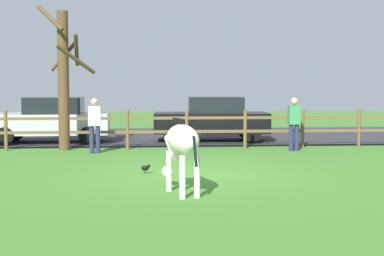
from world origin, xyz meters
TOP-DOWN VIEW (x-y plane):
  - ground_plane at (0.00, 0.00)m, footprint 60.00×60.00m
  - parking_asphalt at (0.00, 9.30)m, footprint 28.00×7.40m
  - paddock_fence at (-0.73, 5.00)m, footprint 20.64×0.11m
  - bare_tree at (-3.61, 5.00)m, footprint 1.78×1.50m
  - zebra at (-0.44, -2.40)m, footprint 0.80×1.90m
  - crow_on_grass at (-1.10, 0.13)m, footprint 0.22×0.10m
  - parked_car_black at (1.24, 7.06)m, footprint 4.08×2.03m
  - parked_car_silver at (-4.33, 6.94)m, footprint 4.02×1.92m
  - visitor_left_of_tree at (3.45, 4.22)m, footprint 0.37×0.24m
  - visitor_right_of_tree at (-2.61, 4.15)m, footprint 0.36×0.22m

SIDE VIEW (x-z plane):
  - ground_plane at x=0.00m, z-range 0.00..0.00m
  - parking_asphalt at x=0.00m, z-range 0.00..0.05m
  - crow_on_grass at x=-1.10m, z-range 0.02..0.23m
  - paddock_fence at x=-0.73m, z-range 0.09..1.32m
  - parked_car_black at x=1.24m, z-range 0.06..1.62m
  - parked_car_silver at x=-4.33m, z-range 0.06..1.62m
  - visitor_left_of_tree at x=3.45m, z-range 0.09..1.73m
  - visitor_right_of_tree at x=-2.61m, z-range 0.09..1.73m
  - zebra at x=-0.44m, z-range 0.22..1.63m
  - bare_tree at x=-3.61m, z-range 0.05..4.51m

